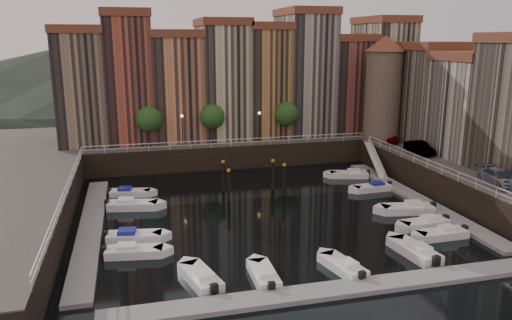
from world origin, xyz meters
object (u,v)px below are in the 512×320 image
object	(u,v)px
gangway	(375,158)
car_c	(499,179)
boat_left_2	(133,236)
car_a	(390,138)
corner_tower	(383,87)
boat_left_1	(133,252)
mooring_pilings	(252,180)
boat_left_3	(132,205)
car_b	(419,149)

from	to	relation	value
gangway	car_c	world-z (taller)	car_c
boat_left_2	car_a	bearing A→B (deg)	36.96
corner_tower	boat_left_1	bearing A→B (deg)	-145.67
gangway	boat_left_2	bearing A→B (deg)	-153.64
mooring_pilings	corner_tower	bearing A→B (deg)	25.06
boat_left_1	boat_left_3	distance (m)	11.30
corner_tower	car_b	size ratio (longest dim) A/B	3.02
mooring_pilings	boat_left_2	size ratio (longest dim) A/B	1.35
corner_tower	car_b	xyz separation A→B (m)	(0.60, -8.48, -6.44)
boat_left_1	car_a	size ratio (longest dim) A/B	1.24
car_b	car_c	bearing A→B (deg)	-89.45
boat_left_3	car_a	xyz separation A→B (m)	(33.32, 9.54, 3.26)
gangway	mooring_pilings	bearing A→B (deg)	-164.22
corner_tower	boat_left_3	bearing A→B (deg)	-161.38
car_a	car_b	world-z (taller)	car_b
boat_left_1	boat_left_2	xyz separation A→B (m)	(0.06, 3.09, 0.01)
boat_left_3	corner_tower	bearing A→B (deg)	29.46
car_a	car_c	xyz separation A→B (m)	(0.02, -20.25, 0.09)
gangway	boat_left_1	world-z (taller)	gangway
boat_left_2	car_c	xyz separation A→B (m)	(33.29, -2.49, 3.37)
boat_left_1	corner_tower	bearing A→B (deg)	42.99
boat_left_2	car_b	bearing A→B (deg)	26.80
gangway	car_a	distance (m)	5.01
boat_left_3	car_b	distance (m)	33.50
corner_tower	car_c	distance (m)	22.66
boat_left_1	car_a	world-z (taller)	car_a
gangway	boat_left_2	xyz separation A→B (m)	(-29.69, -14.72, -1.55)
boat_left_2	mooring_pilings	bearing A→B (deg)	46.85
gangway	boat_left_3	distance (m)	30.47
boat_left_2	car_b	size ratio (longest dim) A/B	1.06
corner_tower	boat_left_1	size ratio (longest dim) A/B	2.91
car_c	corner_tower	bearing A→B (deg)	98.31
gangway	car_b	distance (m)	5.61
boat_left_2	boat_left_3	distance (m)	8.22
mooring_pilings	boat_left_2	xyz separation A→B (m)	(-12.70, -9.92, -1.28)
car_b	boat_left_3	bearing A→B (deg)	-175.56
gangway	car_c	bearing A→B (deg)	-78.19
boat_left_1	boat_left_2	world-z (taller)	boat_left_2
car_a	car_c	bearing A→B (deg)	-78.41
gangway	car_b	size ratio (longest dim) A/B	1.82
corner_tower	car_b	world-z (taller)	corner_tower
car_a	car_c	world-z (taller)	car_c
boat_left_3	car_b	xyz separation A→B (m)	(33.23, 2.52, 3.36)
gangway	boat_left_2	size ratio (longest dim) A/B	1.71
boat_left_3	car_c	size ratio (longest dim) A/B	1.03
mooring_pilings	boat_left_3	size ratio (longest dim) A/B	1.25
boat_left_3	car_c	bearing A→B (deg)	-6.97
corner_tower	gangway	distance (m)	9.86
gangway	boat_left_2	distance (m)	33.18
mooring_pilings	boat_left_3	xyz separation A→B (m)	(-12.74, -1.70, -1.25)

